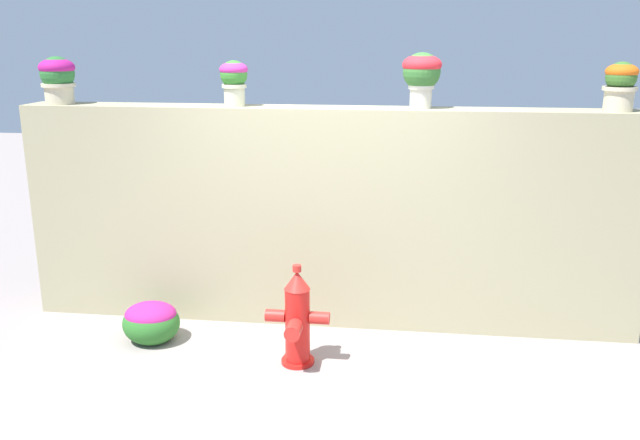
{
  "coord_description": "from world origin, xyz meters",
  "views": [
    {
      "loc": [
        0.65,
        -4.36,
        2.45
      ],
      "look_at": [
        -0.04,
        0.96,
        0.97
      ],
      "focal_mm": 37.43,
      "sensor_mm": 36.0,
      "label": 1
    }
  ],
  "objects_px": {
    "potted_plant_2": "(422,73)",
    "potted_plant_1": "(234,78)",
    "fire_hydrant": "(297,320)",
    "flower_bush_left": "(151,321)",
    "potted_plant_0": "(58,76)",
    "potted_plant_3": "(621,83)"
  },
  "relations": [
    {
      "from": "potted_plant_0",
      "to": "potted_plant_1",
      "type": "height_order",
      "value": "potted_plant_0"
    },
    {
      "from": "potted_plant_0",
      "to": "fire_hydrant",
      "type": "bearing_deg",
      "value": -21.18
    },
    {
      "from": "potted_plant_0",
      "to": "potted_plant_3",
      "type": "bearing_deg",
      "value": 0.23
    },
    {
      "from": "potted_plant_2",
      "to": "potted_plant_1",
      "type": "bearing_deg",
      "value": -178.88
    },
    {
      "from": "potted_plant_1",
      "to": "fire_hydrant",
      "type": "bearing_deg",
      "value": -52.77
    },
    {
      "from": "fire_hydrant",
      "to": "potted_plant_0",
      "type": "bearing_deg",
      "value": 158.82
    },
    {
      "from": "potted_plant_0",
      "to": "potted_plant_2",
      "type": "height_order",
      "value": "potted_plant_2"
    },
    {
      "from": "potted_plant_1",
      "to": "potted_plant_0",
      "type": "bearing_deg",
      "value": -179.61
    },
    {
      "from": "potted_plant_0",
      "to": "flower_bush_left",
      "type": "bearing_deg",
      "value": -33.26
    },
    {
      "from": "flower_bush_left",
      "to": "potted_plant_1",
      "type": "bearing_deg",
      "value": 45.58
    },
    {
      "from": "potted_plant_1",
      "to": "fire_hydrant",
      "type": "xyz_separation_m",
      "value": [
        0.66,
        -0.86,
        -1.75
      ]
    },
    {
      "from": "fire_hydrant",
      "to": "flower_bush_left",
      "type": "xyz_separation_m",
      "value": [
        -1.27,
        0.24,
        -0.18
      ]
    },
    {
      "from": "potted_plant_0",
      "to": "fire_hydrant",
      "type": "height_order",
      "value": "potted_plant_0"
    },
    {
      "from": "potted_plant_2",
      "to": "flower_bush_left",
      "type": "height_order",
      "value": "potted_plant_2"
    },
    {
      "from": "potted_plant_1",
      "to": "potted_plant_3",
      "type": "distance_m",
      "value": 3.06
    },
    {
      "from": "potted_plant_3",
      "to": "potted_plant_1",
      "type": "bearing_deg",
      "value": -179.85
    },
    {
      "from": "potted_plant_2",
      "to": "potted_plant_3",
      "type": "xyz_separation_m",
      "value": [
        1.52,
        -0.02,
        -0.07
      ]
    },
    {
      "from": "flower_bush_left",
      "to": "potted_plant_3",
      "type": "bearing_deg",
      "value": 9.74
    },
    {
      "from": "fire_hydrant",
      "to": "flower_bush_left",
      "type": "relative_size",
      "value": 1.7
    },
    {
      "from": "potted_plant_3",
      "to": "fire_hydrant",
      "type": "xyz_separation_m",
      "value": [
        -2.41,
        -0.87,
        -1.74
      ]
    },
    {
      "from": "potted_plant_1",
      "to": "potted_plant_3",
      "type": "xyz_separation_m",
      "value": [
        3.06,
        0.01,
        -0.01
      ]
    },
    {
      "from": "potted_plant_2",
      "to": "flower_bush_left",
      "type": "bearing_deg",
      "value": -163.1
    }
  ]
}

